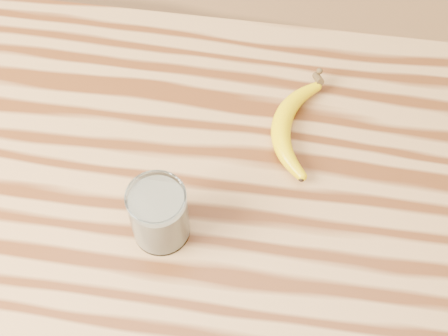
# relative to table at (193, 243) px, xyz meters

# --- Properties ---
(table) EXTENTS (1.20, 0.80, 0.90)m
(table) POSITION_rel_table_xyz_m (0.00, 0.00, 0.00)
(table) COLOR #AB7844
(table) RESTS_ON ground
(smoothie_glass) EXTENTS (0.08, 0.08, 0.11)m
(smoothie_glass) POSITION_rel_table_xyz_m (-0.03, -0.04, 0.18)
(smoothie_glass) COLOR white
(smoothie_glass) RESTS_ON table
(banana) EXTENTS (0.11, 0.27, 0.03)m
(banana) POSITION_rel_table_xyz_m (0.12, 0.16, 0.15)
(banana) COLOR #E5B900
(banana) RESTS_ON table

